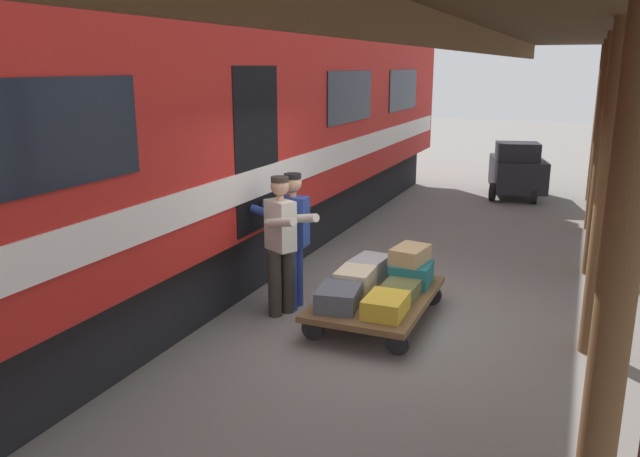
# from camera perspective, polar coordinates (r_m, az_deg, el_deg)

# --- Properties ---
(ground_plane) EXTENTS (60.00, 60.00, 0.00)m
(ground_plane) POSITION_cam_1_polar(r_m,az_deg,el_deg) (7.64, 6.88, -8.30)
(ground_plane) COLOR slate
(platform_canopy) EXTENTS (3.20, 17.65, 3.56)m
(platform_canopy) POSITION_cam_1_polar(r_m,az_deg,el_deg) (6.80, 25.49, 15.68)
(platform_canopy) COLOR brown
(platform_canopy) RESTS_ON ground_plane
(train_car) EXTENTS (3.02, 18.81, 4.00)m
(train_car) POSITION_cam_1_polar(r_m,az_deg,el_deg) (8.59, -14.64, 8.12)
(train_car) COLOR #B21E19
(train_car) RESTS_ON ground_plane
(luggage_cart) EXTENTS (1.23, 1.95, 0.33)m
(luggage_cart) POSITION_cam_1_polar(r_m,az_deg,el_deg) (7.51, 5.15, -6.35)
(luggage_cart) COLOR brown
(luggage_cart) RESTS_ON ground_plane
(suitcase_slate_roller) EXTENTS (0.52, 0.65, 0.23)m
(suitcase_slate_roller) POSITION_cam_1_polar(r_m,az_deg,el_deg) (7.06, 1.72, -6.25)
(suitcase_slate_roller) COLOR #4C515B
(suitcase_slate_roller) RESTS_ON luggage_cart
(suitcase_teal_softside) EXTENTS (0.49, 0.53, 0.27)m
(suitcase_teal_softside) POSITION_cam_1_polar(r_m,az_deg,el_deg) (7.86, 8.27, -4.06)
(suitcase_teal_softside) COLOR #1E666B
(suitcase_teal_softside) RESTS_ON luggage_cart
(suitcase_cream_canvas) EXTENTS (0.42, 0.52, 0.28)m
(suitcase_cream_canvas) POSITION_cam_1_polar(r_m,az_deg,el_deg) (7.53, 3.19, -4.75)
(suitcase_cream_canvas) COLOR beige
(suitcase_cream_canvas) RESTS_ON luggage_cart
(suitcase_gray_aluminum) EXTENTS (0.44, 0.62, 0.27)m
(suitcase_gray_aluminum) POSITION_cam_1_polar(r_m,az_deg,el_deg) (8.01, 4.49, -3.60)
(suitcase_gray_aluminum) COLOR #9EA0A5
(suitcase_gray_aluminum) RESTS_ON luggage_cart
(suitcase_olive_duffel) EXTENTS (0.39, 0.64, 0.17)m
(suitcase_olive_duffel) POSITION_cam_1_polar(r_m,az_deg,el_deg) (7.39, 7.19, -5.67)
(suitcase_olive_duffel) COLOR brown
(suitcase_olive_duffel) RESTS_ON luggage_cart
(suitcase_yellow_case) EXTENTS (0.43, 0.56, 0.21)m
(suitcase_yellow_case) POSITION_cam_1_polar(r_m,az_deg,el_deg) (6.90, 5.98, -6.94)
(suitcase_yellow_case) COLOR gold
(suitcase_yellow_case) RESTS_ON luggage_cart
(suitcase_tan_vintage) EXTENTS (0.43, 0.58, 0.20)m
(suitcase_tan_vintage) POSITION_cam_1_polar(r_m,az_deg,el_deg) (7.83, 8.17, -2.35)
(suitcase_tan_vintage) COLOR tan
(suitcase_tan_vintage) RESTS_ON suitcase_teal_softside
(porter_in_overalls) EXTENTS (0.67, 0.44, 1.70)m
(porter_in_overalls) POSITION_cam_1_polar(r_m,az_deg,el_deg) (7.71, -2.58, -0.70)
(porter_in_overalls) COLOR navy
(porter_in_overalls) RESTS_ON ground_plane
(porter_by_door) EXTENTS (0.74, 0.62, 1.70)m
(porter_by_door) POSITION_cam_1_polar(r_m,az_deg,el_deg) (7.49, -3.50, -1.18)
(porter_by_door) COLOR #332D28
(porter_by_door) RESTS_ON ground_plane
(baggage_tug) EXTENTS (1.48, 1.92, 1.30)m
(baggage_tug) POSITION_cam_1_polar(r_m,az_deg,el_deg) (15.10, 17.44, 5.01)
(baggage_tug) COLOR black
(baggage_tug) RESTS_ON ground_plane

